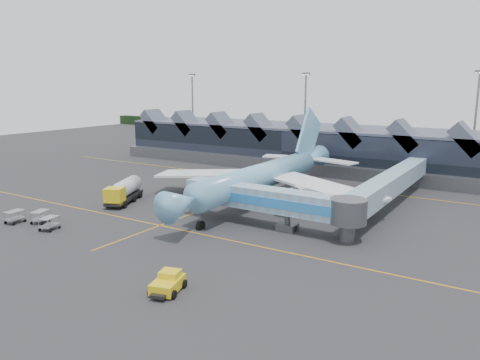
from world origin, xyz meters
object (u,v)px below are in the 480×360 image
Objects in this scene: main_airliner at (264,175)px; fuel_truck at (125,190)px; jet_bridge at (280,202)px; pushback_tug at (168,283)px.

main_airliner is 23.23m from fuel_truck.
jet_bridge is 28.60m from fuel_truck.
jet_bridge is 2.45× the size of fuel_truck.
jet_bridge is 23.09m from pushback_tug.
jet_bridge reaches higher than pushback_tug.
fuel_truck is at bearing -178.37° from jet_bridge.
main_airliner reaches higher than fuel_truck.
main_airliner is 10.44× the size of pushback_tug.
fuel_truck is 36.34m from pushback_tug.
main_airliner is 1.79× the size of jet_bridge.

